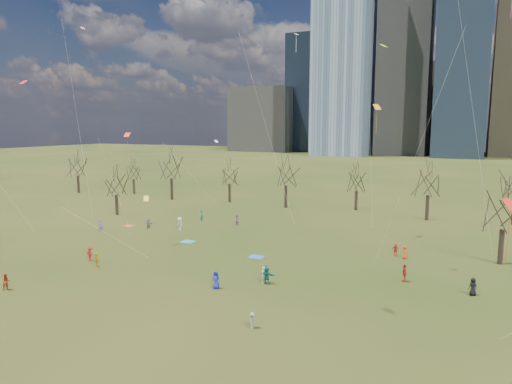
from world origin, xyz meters
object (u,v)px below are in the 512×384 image
at_px(blanket_crimson, 129,226).
at_px(person_1, 264,275).
at_px(person_0, 216,280).
at_px(blanket_teal, 188,242).
at_px(person_2, 6,282).
at_px(person_4, 97,260).
at_px(blanket_navy, 256,257).

relative_size(blanket_crimson, person_1, 1.01).
bearing_deg(person_0, person_1, 41.37).
distance_m(blanket_teal, person_1, 18.10).
xyz_separation_m(person_0, person_2, (-16.99, -8.20, -0.07)).
bearing_deg(person_4, person_1, -128.33).
bearing_deg(blanket_navy, person_2, -130.50).
xyz_separation_m(person_1, person_2, (-20.34, -11.39, -0.02)).
bearing_deg(blanket_crimson, blanket_teal, -17.52).
relative_size(blanket_teal, person_0, 0.95).
height_order(person_0, person_1, person_0).
distance_m(person_0, person_4, 14.48).
distance_m(blanket_teal, person_0, 17.68).
relative_size(blanket_teal, person_2, 1.04).
bearing_deg(blanket_crimson, person_0, -35.05).
height_order(blanket_crimson, person_0, person_0).
bearing_deg(blanket_teal, person_0, -48.57).
height_order(blanket_navy, blanket_crimson, same).
xyz_separation_m(blanket_teal, person_0, (11.68, -13.24, 0.82)).
xyz_separation_m(blanket_crimson, person_0, (24.75, -17.36, 0.82)).
height_order(blanket_teal, person_2, person_2).
distance_m(person_0, person_1, 4.63).
xyz_separation_m(person_0, person_4, (-14.48, 0.33, -0.10)).
height_order(blanket_navy, person_0, person_0).
height_order(blanket_crimson, person_2, person_2).
height_order(blanket_teal, blanket_navy, same).
distance_m(person_2, person_4, 8.89).
bearing_deg(blanket_crimson, person_4, -58.90).
xyz_separation_m(blanket_teal, person_2, (-5.31, -21.44, 0.75)).
bearing_deg(person_1, person_4, 127.88).
bearing_deg(person_4, blanket_crimson, -16.36).
relative_size(blanket_crimson, person_4, 1.08).
xyz_separation_m(person_1, person_4, (-17.83, -2.86, -0.05)).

